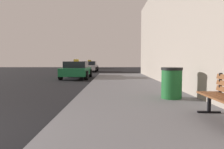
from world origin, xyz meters
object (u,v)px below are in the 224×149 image
at_px(trash_bin, 171,83).
at_px(car_silver, 89,66).
at_px(car_green, 76,70).
at_px(car_yellow, 90,65).

height_order(trash_bin, car_silver, car_silver).
distance_m(trash_bin, car_silver, 18.95).
height_order(car_green, car_yellow, same).
height_order(car_silver, car_yellow, same).
bearing_deg(car_silver, trash_bin, -76.05).
bearing_deg(car_green, car_silver, 90.60).
relative_size(car_green, car_yellow, 0.96).
relative_size(car_silver, car_yellow, 1.01).
xyz_separation_m(car_green, car_yellow, (-1.08, 19.49, 0.00)).
xyz_separation_m(trash_bin, car_silver, (-4.57, 18.39, 0.02)).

